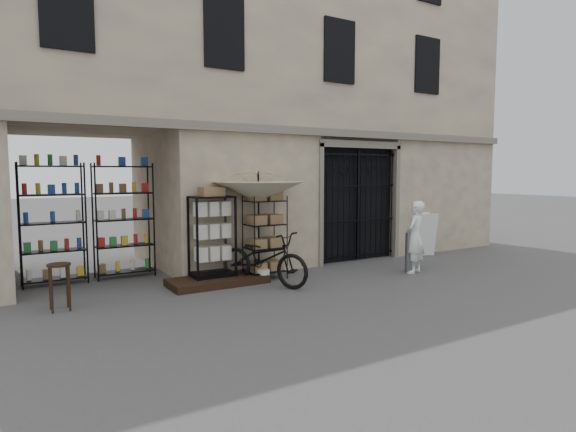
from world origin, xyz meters
TOP-DOWN VIEW (x-y plane):
  - ground at (0.00, 0.00)m, footprint 80.00×80.00m
  - main_building at (0.00, 4.00)m, footprint 14.00×4.00m
  - shop_recess at (-4.50, 2.80)m, footprint 3.00×1.70m
  - shop_shelving at (-4.55, 3.30)m, footprint 2.70×0.50m
  - iron_gate at (1.75, 2.28)m, footprint 2.50×0.21m
  - step_platform at (-2.40, 1.55)m, footprint 2.00×0.90m
  - display_cabinet at (-2.45, 1.69)m, footprint 0.91×0.65m
  - wire_rack at (-1.30, 1.53)m, footprint 0.84×0.63m
  - market_umbrella at (-1.42, 1.60)m, footprint 2.21×2.23m
  - white_bucket at (-1.46, 1.32)m, footprint 0.30×0.30m
  - bicycle at (-1.60, 1.04)m, footprint 1.15×1.31m
  - wooden_stool at (-5.38, 1.19)m, footprint 0.39×0.39m
  - steel_bollard at (1.86, 0.41)m, footprint 0.18×0.18m
  - shopkeeper at (1.91, 0.27)m, footprint 1.24×1.76m
  - easel_sign at (3.81, 1.76)m, footprint 0.77×0.81m

SIDE VIEW (x-z plane):
  - ground at x=0.00m, z-range 0.00..0.00m
  - bicycle at x=-1.60m, z-range -1.05..1.05m
  - shopkeeper at x=1.91m, z-range -0.20..0.20m
  - step_platform at x=-2.40m, z-range 0.00..0.15m
  - white_bucket at x=-1.46m, z-range 0.00..0.25m
  - wooden_stool at x=-5.38m, z-range 0.02..0.81m
  - steel_bollard at x=1.86m, z-range 0.00..0.91m
  - easel_sign at x=3.81m, z-range 0.02..1.19m
  - wire_rack at x=-1.30m, z-range -0.02..1.78m
  - display_cabinet at x=-2.45m, z-range 0.00..1.80m
  - shop_shelving at x=-4.55m, z-range 0.00..2.50m
  - iron_gate at x=1.75m, z-range 0.00..3.00m
  - shop_recess at x=-4.50m, z-range 0.00..3.00m
  - market_umbrella at x=-1.42m, z-range 0.61..3.39m
  - main_building at x=0.00m, z-range 0.00..9.00m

